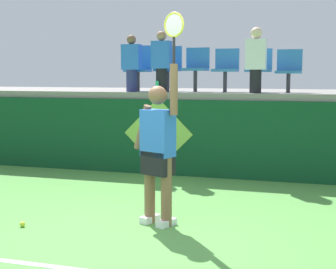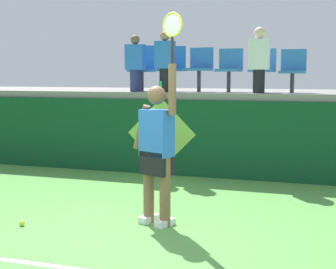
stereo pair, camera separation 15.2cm
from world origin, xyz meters
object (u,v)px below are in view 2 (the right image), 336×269
at_px(stadium_chair_0, 143,66).
at_px(spectator_2, 135,63).
at_px(stadium_chair_4, 263,67).
at_px(tennis_player, 157,148).
at_px(spectator_1, 165,61).
at_px(spectator_0, 259,59).
at_px(stadium_chair_1, 173,66).
at_px(water_bottle, 161,87).
at_px(stadium_chair_2, 200,66).
at_px(tennis_ball, 22,223).
at_px(stadium_chair_3, 230,67).
at_px(stadium_chair_5, 293,68).

distance_m(stadium_chair_0, spectator_2, 0.41).
xyz_separation_m(stadium_chair_4, spectator_2, (-2.27, -0.40, 0.09)).
height_order(tennis_player, spectator_1, spectator_1).
distance_m(tennis_player, stadium_chair_4, 3.80).
distance_m(spectator_0, spectator_2, 2.27).
bearing_deg(stadium_chair_1, stadium_chair_0, 179.63).
height_order(water_bottle, spectator_2, spectator_2).
xyz_separation_m(stadium_chair_0, stadium_chair_1, (0.59, -0.00, -0.00)).
height_order(stadium_chair_2, spectator_0, spectator_0).
xyz_separation_m(tennis_player, water_bottle, (-1.01, 3.04, 0.64)).
relative_size(tennis_ball, stadium_chair_3, 0.08).
bearing_deg(water_bottle, stadium_chair_5, 14.07).
bearing_deg(stadium_chair_3, tennis_player, -91.85).
bearing_deg(stadium_chair_2, stadium_chair_5, 0.02).
distance_m(stadium_chair_0, stadium_chair_3, 1.68).
xyz_separation_m(water_bottle, stadium_chair_5, (2.25, 0.56, 0.32)).
distance_m(water_bottle, spectator_2, 0.72).
bearing_deg(stadium_chair_3, spectator_2, -166.56).
bearing_deg(spectator_0, stadium_chair_3, 143.97).
relative_size(stadium_chair_2, stadium_chair_4, 1.04).
distance_m(water_bottle, stadium_chair_5, 2.34).
bearing_deg(stadium_chair_0, spectator_0, -10.99).
bearing_deg(tennis_ball, stadium_chair_0, 90.93).
xyz_separation_m(tennis_player, stadium_chair_0, (-1.56, 3.61, 1.01)).
relative_size(stadium_chair_0, spectator_1, 0.80).
bearing_deg(stadium_chair_1, spectator_1, -90.00).
xyz_separation_m(tennis_ball, spectator_1, (0.52, 3.73, 1.99)).
distance_m(stadium_chair_4, spectator_2, 2.31).
height_order(water_bottle, stadium_chair_1, stadium_chair_1).
height_order(water_bottle, stadium_chair_3, stadium_chair_3).
bearing_deg(spectator_0, stadium_chair_4, 90.00).
bearing_deg(spectator_1, stadium_chair_1, 90.00).
relative_size(tennis_player, stadium_chair_0, 2.85).
xyz_separation_m(tennis_player, spectator_2, (-1.56, 3.20, 1.07)).
xyz_separation_m(stadium_chair_0, stadium_chair_4, (2.27, -0.01, -0.03)).
height_order(tennis_ball, stadium_chair_4, stadium_chair_4).
height_order(water_bottle, spectator_1, spectator_1).
height_order(tennis_player, stadium_chair_2, tennis_player).
height_order(tennis_ball, stadium_chair_2, stadium_chair_2).
relative_size(spectator_1, spectator_2, 1.05).
bearing_deg(stadium_chair_3, tennis_ball, -111.10).
relative_size(tennis_player, water_bottle, 12.31).
height_order(tennis_player, tennis_ball, tennis_player).
bearing_deg(spectator_1, spectator_2, 175.69).
bearing_deg(spectator_2, water_bottle, -16.36).
height_order(stadium_chair_5, spectator_0, spectator_0).
height_order(stadium_chair_4, stadium_chair_5, stadium_chair_4).
bearing_deg(spectator_2, tennis_ball, -88.97).
relative_size(tennis_ball, stadium_chair_4, 0.08).
bearing_deg(stadium_chair_4, spectator_1, -165.16).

